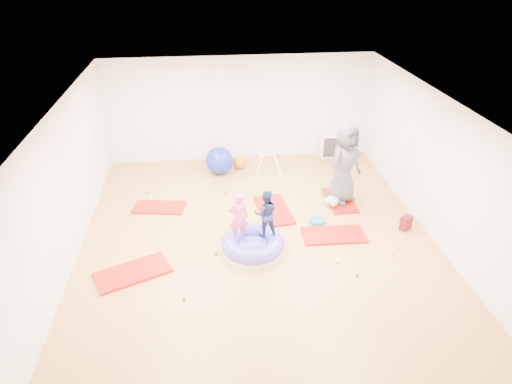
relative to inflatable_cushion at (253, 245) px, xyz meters
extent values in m
cube|color=#D07E46|center=(0.15, 0.45, -0.15)|extent=(7.00, 8.00, 0.01)
cube|color=white|center=(0.15, 0.45, 2.65)|extent=(7.00, 8.00, 0.01)
cube|color=white|center=(0.15, 4.45, 1.25)|extent=(7.00, 0.01, 2.80)
cube|color=white|center=(0.15, -3.55, 1.25)|extent=(7.00, 0.01, 2.80)
cube|color=white|center=(-3.35, 0.45, 1.25)|extent=(0.01, 8.00, 2.80)
cube|color=white|center=(3.65, 0.45, 1.25)|extent=(0.01, 8.00, 2.80)
cube|color=#C00E00|center=(-2.23, -0.41, -0.12)|extent=(1.46, 1.12, 0.05)
cube|color=#C00E00|center=(-1.92, 1.89, -0.13)|extent=(1.21, 0.74, 0.05)
cube|color=#C00E00|center=(0.63, 1.46, -0.12)|extent=(0.79, 1.37, 0.05)
cube|color=#C00E00|center=(1.69, 0.34, -0.12)|extent=(1.29, 0.68, 0.05)
cube|color=#C00E00|center=(2.22, 1.73, -0.13)|extent=(0.59, 1.18, 0.05)
cylinder|color=white|center=(0.00, 0.00, -0.08)|extent=(1.18, 1.18, 0.13)
torus|color=#5750D0|center=(0.00, 0.00, 0.04)|extent=(1.22, 1.22, 0.32)
ellipsoid|color=#5750D0|center=(0.00, 0.00, -0.04)|extent=(0.65, 0.65, 0.29)
imported|color=#E34D99|center=(-0.27, 0.00, 0.70)|extent=(0.38, 0.27, 1.00)
imported|color=navy|center=(0.25, 0.10, 0.68)|extent=(0.48, 0.38, 0.96)
imported|color=#4D4E55|center=(2.24, 1.71, 0.82)|extent=(1.07, 0.98, 1.84)
ellipsoid|color=silver|center=(1.96, 1.52, 0.00)|extent=(0.36, 0.23, 0.21)
sphere|color=#DEAC83|center=(1.96, 1.36, 0.03)|extent=(0.17, 0.17, 0.17)
sphere|color=#F3DF05|center=(1.52, -0.55, -0.12)|extent=(0.07, 0.07, 0.07)
sphere|color=green|center=(-0.71, -0.02, -0.12)|extent=(0.07, 0.07, 0.07)
sphere|color=green|center=(-2.25, 2.61, -0.12)|extent=(0.07, 0.07, 0.07)
sphere|color=green|center=(1.78, -0.95, -0.12)|extent=(0.07, 0.07, 0.07)
sphere|color=red|center=(-0.39, 2.39, -0.12)|extent=(0.07, 0.07, 0.07)
sphere|color=green|center=(-1.30, -1.22, -0.12)|extent=(0.07, 0.07, 0.07)
sphere|color=red|center=(0.90, 0.87, -0.12)|extent=(0.07, 0.07, 0.07)
sphere|color=#F3DF05|center=(2.63, -0.43, -0.12)|extent=(0.07, 0.07, 0.07)
sphere|color=#1829A8|center=(-2.24, -0.16, -0.12)|extent=(0.07, 0.07, 0.07)
sphere|color=#1829A8|center=(-0.47, 3.53, 0.21)|extent=(0.72, 0.72, 0.72)
sphere|color=orange|center=(0.06, 3.76, 0.03)|extent=(0.35, 0.35, 0.35)
cylinder|color=white|center=(0.48, 3.09, 0.14)|extent=(0.20, 0.21, 0.55)
cylinder|color=white|center=(0.48, 3.55, 0.14)|extent=(0.20, 0.21, 0.55)
cylinder|color=white|center=(0.99, 3.09, 0.14)|extent=(0.20, 0.21, 0.55)
cylinder|color=white|center=(0.99, 3.55, 0.14)|extent=(0.20, 0.21, 0.55)
cylinder|color=white|center=(0.74, 3.32, 0.38)|extent=(0.53, 0.03, 0.03)
sphere|color=red|center=(0.47, 3.32, 0.38)|extent=(0.06, 0.06, 0.06)
sphere|color=#1829A8|center=(1.00, 3.32, 0.38)|extent=(0.06, 0.06, 0.06)
cube|color=white|center=(2.68, 4.25, 0.17)|extent=(0.65, 0.31, 0.65)
cube|color=#2F2D2E|center=(2.68, 4.10, 0.17)|extent=(0.56, 0.02, 0.56)
cube|color=white|center=(2.68, 4.21, 0.17)|extent=(0.02, 0.22, 0.57)
cube|color=white|center=(2.68, 4.21, 0.17)|extent=(0.57, 0.22, 0.02)
cylinder|color=teal|center=(1.48, 0.89, -0.11)|extent=(0.36, 0.36, 0.08)
cube|color=maroon|center=(3.25, 0.42, 0.00)|extent=(0.30, 0.28, 0.30)
cylinder|color=#F3DF05|center=(-0.16, -0.20, -0.14)|extent=(0.18, 0.18, 0.03)
camera|label=1|loc=(-0.78, -7.16, 5.09)|focal=32.00mm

